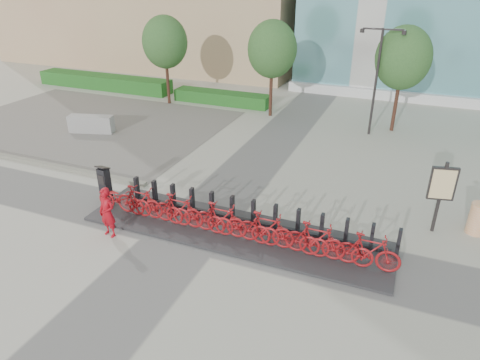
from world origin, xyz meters
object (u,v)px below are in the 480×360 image
at_px(map_sign, 442,187).
at_px(jersey_barrier, 91,124).
at_px(kiosk, 105,184).
at_px(worker_red, 107,212).
at_px(bike_0, 121,199).
at_px(construction_barrel, 478,219).

bearing_deg(map_sign, jersey_barrier, 155.73).
xyz_separation_m(kiosk, worker_red, (1.42, -1.67, 0.08)).
bearing_deg(worker_red, bike_0, 120.24).
height_order(worker_red, jersey_barrier, worker_red).
distance_m(bike_0, map_sign, 10.02).
bearing_deg(construction_barrel, worker_red, -156.99).
xyz_separation_m(worker_red, construction_barrel, (10.32, 4.38, -0.29)).
distance_m(construction_barrel, jersey_barrier, 17.29).
distance_m(worker_red, jersey_barrier, 9.92).
bearing_deg(kiosk, jersey_barrier, 137.76).
distance_m(worker_red, construction_barrel, 11.22).
bearing_deg(jersey_barrier, worker_red, -63.54).
height_order(kiosk, construction_barrel, kiosk).
relative_size(bike_0, jersey_barrier, 0.81).
bearing_deg(jersey_barrier, kiosk, -62.86).
bearing_deg(bike_0, map_sign, -73.86).
xyz_separation_m(kiosk, construction_barrel, (11.74, 2.72, -0.21)).
relative_size(jersey_barrier, map_sign, 0.95).
relative_size(construction_barrel, map_sign, 0.43).
height_order(bike_0, jersey_barrier, bike_0).
xyz_separation_m(kiosk, jersey_barrier, (-5.31, 5.62, -0.29)).
xyz_separation_m(worker_red, map_sign, (9.12, 4.01, 0.74)).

